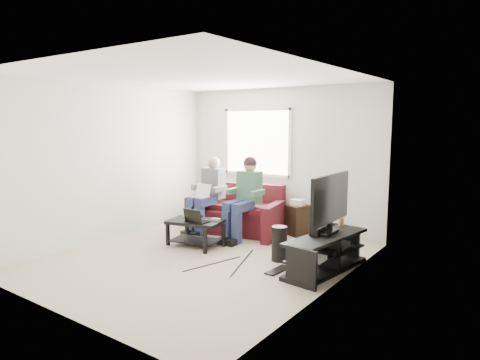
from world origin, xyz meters
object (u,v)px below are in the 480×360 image
object	(u,v)px
subwoofer	(279,244)
tv	(330,200)
tv_stand	(326,255)
coffee_table	(195,227)
sofa	(236,214)
end_table	(297,219)

from	to	relation	value
subwoofer	tv	bearing A→B (deg)	7.72
tv	subwoofer	distance (m)	1.00
tv_stand	tv	size ratio (longest dim) A/B	1.38
coffee_table	subwoofer	xyz separation A→B (m)	(1.47, 0.14, -0.06)
sofa	tv_stand	size ratio (longest dim) A/B	1.31
sofa	coffee_table	distance (m)	1.15
subwoofer	tv_stand	bearing A→B (deg)	-0.22
sofa	subwoofer	distance (m)	1.81
end_table	tv	bearing A→B (deg)	-48.46
coffee_table	end_table	xyz separation A→B (m)	(1.00, 1.58, -0.03)
sofa	coffee_table	xyz separation A→B (m)	(0.03, -1.15, -0.01)
tv_stand	tv	bearing A→B (deg)	91.47
sofa	end_table	distance (m)	1.12
coffee_table	sofa	bearing A→B (deg)	91.47
tv_stand	coffee_table	bearing A→B (deg)	-176.31
tv	end_table	world-z (taller)	tv
tv_stand	tv	xyz separation A→B (m)	(-0.00, 0.10, 0.73)
coffee_table	tv	size ratio (longest dim) A/B	0.86
tv	subwoofer	xyz separation A→B (m)	(-0.72, -0.10, -0.69)
sofa	end_table	bearing A→B (deg)	22.64
coffee_table	tv_stand	distance (m)	2.20
subwoofer	end_table	distance (m)	1.51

